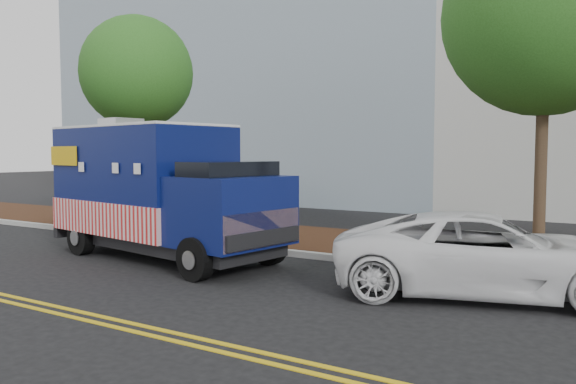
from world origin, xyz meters
The scene contains 10 objects.
ground centered at (0.00, 0.00, 0.00)m, with size 120.00×120.00×0.00m, color black.
curb centered at (0.00, 1.40, 0.07)m, with size 120.00×0.18×0.15m, color #9E9E99.
mulch_strip centered at (0.00, 3.50, 0.07)m, with size 120.00×4.00×0.15m, color #321A0E.
centerline_near centered at (0.00, -4.45, 0.01)m, with size 120.00×0.10×0.01m, color gold.
centerline_far centered at (0.00, -4.70, 0.01)m, with size 120.00×0.10×0.01m, color gold.
tree_a centered at (-5.63, 3.53, 5.20)m, with size 3.77×3.77×7.11m.
tree_c centered at (7.04, 3.31, 5.49)m, with size 4.39×4.39×7.70m.
sign_post centered at (-3.75, 1.65, 1.20)m, with size 0.06×0.06×2.40m, color #473828.
food_truck centered at (-0.90, -0.37, 1.53)m, with size 6.69×3.36×3.37m.
white_car centered at (6.62, -0.01, 0.73)m, with size 2.43×5.26×1.46m, color white.
Camera 1 is at (8.74, -10.14, 2.51)m, focal length 35.00 mm.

